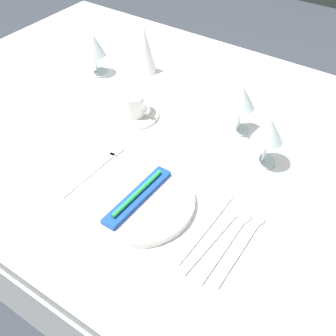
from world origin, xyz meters
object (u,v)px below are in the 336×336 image
spoon_soup (221,230)px  wine_glass_left (94,47)px  toothbrush_package (138,196)px  wine_glass_centre (269,131)px  spoon_dessert (232,236)px  coffee_cup_left (134,103)px  dinner_plate (138,201)px  spoon_tea (247,238)px  napkin_folded (145,50)px  fork_outer (96,168)px  dinner_knife (204,229)px  wine_glass_right (242,99)px

spoon_soup → wine_glass_left: bearing=152.3°
toothbrush_package → wine_glass_left: wine_glass_left is taller
wine_glass_centre → wine_glass_left: 0.65m
spoon_soup → spoon_dessert: 0.03m
coffee_cup_left → wine_glass_centre: bearing=3.2°
dinner_plate → spoon_tea: size_ratio=1.16×
spoon_soup → napkin_folded: bearing=140.3°
fork_outer → spoon_soup: (0.35, 0.01, 0.00)m
dinner_knife → wine_glass_left: (-0.63, 0.37, 0.09)m
wine_glass_right → napkin_folded: napkin_folded is taller
dinner_plate → spoon_dessert: dinner_plate is taller
coffee_cup_left → wine_glass_left: (-0.25, 0.12, 0.05)m
dinner_plate → spoon_soup: size_ratio=1.15×
dinner_plate → fork_outer: (-0.16, 0.03, -0.01)m
dinner_knife → spoon_dessert: spoon_dessert is taller
coffee_cup_left → napkin_folded: (-0.12, 0.22, 0.03)m
wine_glass_centre → napkin_folded: size_ratio=0.90×
toothbrush_package → wine_glass_centre: bearing=59.4°
fork_outer → wine_glass_left: (-0.31, 0.35, 0.09)m
napkin_folded → dinner_knife: bearing=-42.7°
dinner_knife → spoon_tea: bearing=18.2°
toothbrush_package → spoon_tea: toothbrush_package is taller
fork_outer → dinner_knife: 0.32m
dinner_knife → wine_glass_left: bearing=149.8°
wine_glass_left → napkin_folded: size_ratio=0.90×
fork_outer → spoon_dessert: spoon_dessert is taller
wine_glass_centre → wine_glass_right: size_ratio=0.97×
fork_outer → wine_glass_left: bearing=131.3°
dinner_plate → spoon_soup: dinner_plate is taller
toothbrush_package → spoon_tea: (0.25, 0.05, -0.02)m
spoon_dessert → wine_glass_right: wine_glass_right is taller
toothbrush_package → wine_glass_left: 0.61m
dinner_plate → spoon_soup: 0.20m
coffee_cup_left → spoon_dessert: bearing=-27.8°
dinner_plate → wine_glass_left: bearing=140.4°
toothbrush_package → napkin_folded: napkin_folded is taller
spoon_tea → wine_glass_centre: (-0.08, 0.24, 0.10)m
spoon_soup → wine_glass_right: 0.37m
toothbrush_package → spoon_soup: size_ratio=0.93×
spoon_dessert → wine_glass_left: (-0.69, 0.35, 0.09)m
spoon_dessert → napkin_folded: napkin_folded is taller
spoon_tea → wine_glass_left: (-0.72, 0.34, 0.09)m
spoon_soup → wine_glass_right: size_ratio=1.59×
spoon_tea → wine_glass_centre: wine_glass_centre is taller
fork_outer → wine_glass_right: (0.22, 0.34, 0.10)m
spoon_soup → fork_outer: bearing=-179.2°
dinner_knife → wine_glass_left: wine_glass_left is taller
toothbrush_package → dinner_knife: (0.16, 0.02, -0.02)m
wine_glass_centre → toothbrush_package: bearing=-120.6°
spoon_dessert → wine_glass_centre: (-0.05, 0.25, 0.10)m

